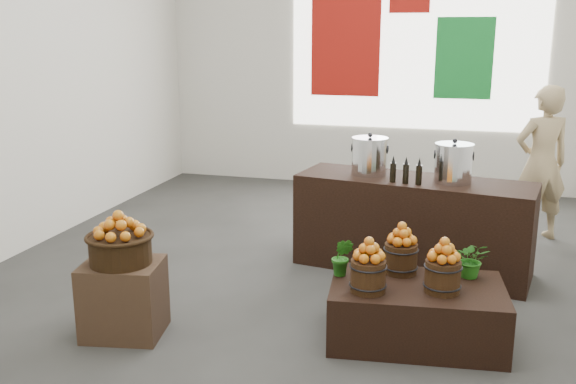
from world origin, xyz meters
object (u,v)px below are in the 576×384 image
(display_table, at_px, (416,313))
(counter, at_px, (412,225))
(wicker_basket, at_px, (120,250))
(stock_pot_center, at_px, (453,164))
(shopper, at_px, (541,163))
(stock_pot_left, at_px, (369,157))
(crate, at_px, (124,299))

(display_table, xyz_separation_m, counter, (-0.15, 1.34, 0.21))
(wicker_basket, xyz_separation_m, stock_pot_center, (2.10, 1.73, 0.35))
(shopper, bearing_deg, display_table, 45.23)
(wicker_basket, xyz_separation_m, display_table, (1.93, 0.44, -0.41))
(display_table, bearing_deg, counter, 90.04)
(display_table, xyz_separation_m, stock_pot_left, (-0.55, 1.41, 0.77))
(crate, height_order, stock_pot_center, stock_pot_center)
(crate, distance_m, stock_pot_center, 2.81)
(display_table, relative_size, counter, 0.57)
(crate, bearing_deg, stock_pot_left, 53.24)
(stock_pot_left, bearing_deg, crate, -126.76)
(crate, xyz_separation_m, stock_pot_left, (1.38, 1.85, 0.71))
(display_table, relative_size, stock_pot_left, 3.72)
(stock_pot_left, bearing_deg, wicker_basket, -126.76)
(counter, xyz_separation_m, stock_pot_left, (-0.40, 0.07, 0.56))
(stock_pot_left, bearing_deg, stock_pot_center, -9.73)
(crate, distance_m, stock_pot_left, 2.42)
(wicker_basket, xyz_separation_m, stock_pot_left, (1.38, 1.85, 0.35))
(crate, xyz_separation_m, stock_pot_center, (2.10, 1.73, 0.71))
(counter, relative_size, shopper, 1.29)
(crate, distance_m, display_table, 1.99)
(wicker_basket, xyz_separation_m, counter, (1.78, 1.78, -0.21))
(crate, relative_size, shopper, 0.34)
(display_table, distance_m, counter, 1.36)
(stock_pot_left, bearing_deg, shopper, 36.89)
(stock_pot_left, distance_m, stock_pot_center, 0.72)
(stock_pot_center, distance_m, shopper, 1.52)
(display_table, height_order, stock_pot_center, stock_pot_center)
(wicker_basket, bearing_deg, counter, 45.00)
(display_table, bearing_deg, shopper, 62.72)
(shopper, bearing_deg, stock_pot_center, 33.42)
(wicker_basket, bearing_deg, stock_pot_center, 39.55)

